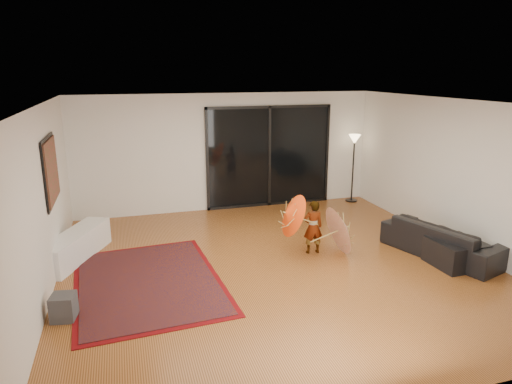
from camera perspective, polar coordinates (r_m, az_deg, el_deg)
name	(u,v)px	position (r m, az deg, el deg)	size (l,w,h in m)	color
floor	(277,266)	(7.80, 2.58, -9.17)	(7.00, 7.00, 0.00)	#A55F2D
ceiling	(279,103)	(7.14, 2.84, 11.03)	(7.00, 7.00, 0.00)	white
wall_back	(228,152)	(10.65, -3.53, 4.99)	(7.00, 7.00, 0.00)	silver
wall_front	(405,281)	(4.40, 18.16, -10.54)	(7.00, 7.00, 0.00)	silver
wall_left	(41,206)	(7.06, -25.24, -1.60)	(7.00, 7.00, 0.00)	silver
wall_right	(459,175)	(9.10, 24.00, 2.01)	(7.00, 7.00, 0.00)	silver
sliding_door	(269,157)	(10.91, 1.65, 4.45)	(3.06, 0.07, 2.40)	black
painting	(51,170)	(7.95, -24.24, 2.47)	(0.04, 1.28, 1.08)	black
media_console	(76,246)	(8.56, -21.59, -6.28)	(0.44, 1.75, 0.49)	white
speaker	(64,307)	(6.69, -22.91, -13.12)	(0.30, 0.30, 0.34)	#424244
persian_rug	(148,282)	(7.41, -13.35, -10.86)	(2.36, 3.17, 0.02)	#5F080B
sofa	(442,239)	(8.73, 22.25, -5.47)	(2.09, 0.82, 0.61)	black
ottoman	(456,253)	(8.43, 23.69, -6.99)	(0.77, 0.77, 0.44)	black
floor_lamp	(354,149)	(11.47, 12.16, 5.28)	(0.29, 0.29, 1.68)	black
child	(313,227)	(8.21, 7.13, -4.37)	(0.36, 0.23, 0.97)	#999999
parasol_orange	(285,217)	(7.89, 3.67, -3.19)	(0.47, 0.77, 0.83)	red
parasol_white	(347,226)	(8.33, 11.35, -4.14)	(0.53, 0.89, 0.91)	silver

